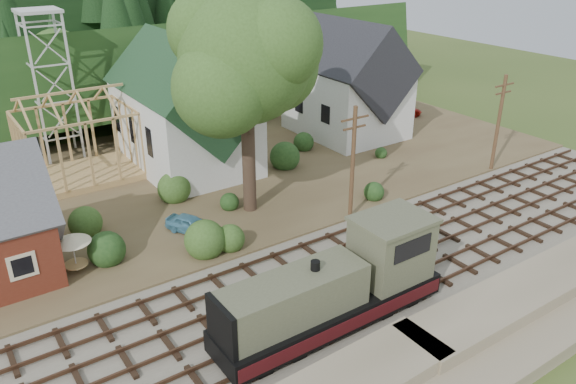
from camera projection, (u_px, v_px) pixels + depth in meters
ground at (313, 290)px, 30.68m from camera, size 140.00×140.00×0.00m
embankment at (430, 384)px, 24.32m from camera, size 64.00×5.00×1.60m
railroad_bed at (313, 289)px, 30.65m from camera, size 64.00×11.00×0.16m
village_flat at (176, 179)px, 44.08m from camera, size 64.00×26.00×0.30m
hillside at (86, 109)px, 62.10m from camera, size 70.00×28.96×12.74m
ridge at (50, 81)px, 74.07m from camera, size 80.00×20.00×12.00m
church at (185, 108)px, 44.25m from camera, size 8.40×15.17×13.00m
farmhouse at (347, 86)px, 52.09m from camera, size 8.40×10.80×10.60m
timber_frame at (78, 142)px, 42.69m from camera, size 8.20×6.20×6.99m
lattice_tower at (43, 40)px, 44.33m from camera, size 3.20×3.20×12.12m
big_tree at (247, 66)px, 35.04m from camera, size 10.90×8.40×14.70m
telegraph_pole_near at (353, 162)px, 36.38m from camera, size 2.20×0.28×8.00m
telegraph_pole_far at (499, 122)px, 44.08m from camera, size 2.20×0.28×8.00m
locomotive at (339, 288)px, 27.16m from camera, size 12.06×3.02×4.82m
car_blue at (191, 224)px, 35.79m from camera, size 2.81×3.60×1.15m
car_red at (401, 110)px, 58.58m from camera, size 4.71×3.43×1.19m
patio_set at (72, 240)px, 31.12m from camera, size 2.09×2.09×2.32m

